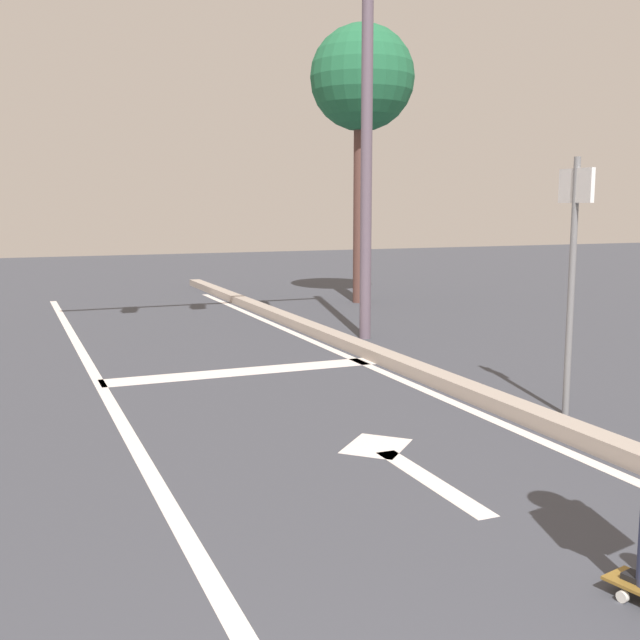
% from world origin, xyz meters
% --- Properties ---
extents(lane_line_center, '(0.12, 20.00, 0.01)m').
position_xyz_m(lane_line_center, '(0.08, 6.00, 0.00)').
color(lane_line_center, silver).
rests_on(lane_line_center, ground).
extents(lane_line_curbside, '(0.12, 20.00, 0.01)m').
position_xyz_m(lane_line_curbside, '(3.17, 6.00, 0.00)').
color(lane_line_curbside, silver).
rests_on(lane_line_curbside, ground).
extents(stop_bar, '(3.24, 0.40, 0.01)m').
position_xyz_m(stop_bar, '(1.70, 8.25, 0.00)').
color(stop_bar, silver).
rests_on(stop_bar, ground).
extents(lane_arrow_stem, '(0.16, 1.40, 0.01)m').
position_xyz_m(lane_arrow_stem, '(1.86, 4.32, 0.00)').
color(lane_arrow_stem, silver).
rests_on(lane_arrow_stem, ground).
extents(lane_arrow_head, '(0.71, 0.71, 0.01)m').
position_xyz_m(lane_arrow_head, '(1.86, 5.17, 0.00)').
color(lane_arrow_head, silver).
rests_on(lane_arrow_head, ground).
extents(curb_strip, '(0.24, 24.00, 0.14)m').
position_xyz_m(curb_strip, '(3.42, 6.00, 0.07)').
color(curb_strip, '#A3968A').
rests_on(curb_strip, ground).
extents(traffic_signal_mast, '(5.14, 0.34, 5.81)m').
position_xyz_m(traffic_signal_mast, '(2.50, 9.75, 4.24)').
color(traffic_signal_mast, '#615260').
rests_on(traffic_signal_mast, ground).
extents(street_sign_post, '(0.06, 0.44, 2.32)m').
position_xyz_m(street_sign_post, '(3.89, 5.36, 1.51)').
color(street_sign_post, slate).
rests_on(street_sign_post, ground).
extents(roadside_tree, '(1.98, 1.98, 5.28)m').
position_xyz_m(roadside_tree, '(5.68, 13.53, 4.19)').
color(roadside_tree, brown).
rests_on(roadside_tree, ground).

